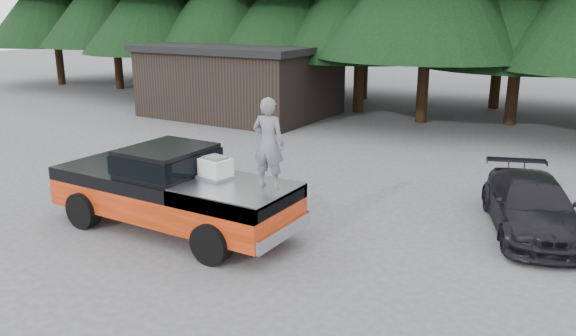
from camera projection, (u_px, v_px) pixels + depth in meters
The scene contains 7 objects.
ground at pixel (258, 233), 12.58m from camera, with size 120.00×120.00×0.00m, color #454547.
pickup_truck at pixel (173, 202), 12.62m from camera, with size 6.00×2.04×1.33m, color red, non-canonical shape.
truck_cab at pixel (167, 160), 12.41m from camera, with size 1.66×1.90×0.59m, color black.
air_compressor at pixel (216, 169), 12.02m from camera, with size 0.61×0.50×0.42m, color silver.
man_on_bed at pixel (269, 143), 11.21m from camera, with size 0.68×0.44×1.85m, color #5B5E62.
parked_car at pixel (531, 205), 12.53m from camera, with size 1.72×4.23×1.23m, color black.
utility_building at pixel (241, 79), 26.49m from camera, with size 8.40×6.40×3.30m.
Camera 1 is at (6.61, -9.70, 4.82)m, focal length 35.00 mm.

